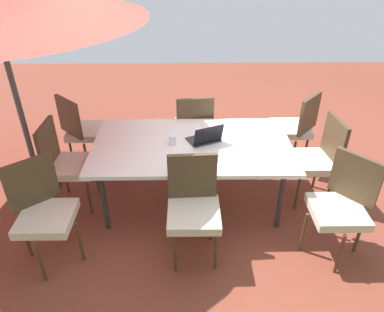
# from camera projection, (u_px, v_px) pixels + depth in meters

# --- Properties ---
(ground_plane) EXTENTS (10.00, 10.00, 0.02)m
(ground_plane) POSITION_uv_depth(u_px,v_px,m) (192.00, 201.00, 4.13)
(ground_plane) COLOR brown
(dining_table) EXTENTS (2.04, 1.16, 0.74)m
(dining_table) POSITION_uv_depth(u_px,v_px,m) (192.00, 148.00, 3.76)
(dining_table) COLOR white
(dining_table) RESTS_ON ground_plane
(chair_south) EXTENTS (0.48, 0.49, 0.98)m
(chair_south) POSITION_uv_depth(u_px,v_px,m) (193.00, 126.00, 4.48)
(chair_south) COLOR beige
(chair_south) RESTS_ON ground_plane
(chair_west) EXTENTS (0.48, 0.47, 0.98)m
(chair_west) POSITION_uv_depth(u_px,v_px,m) (318.00, 156.00, 3.89)
(chair_west) COLOR beige
(chair_west) RESTS_ON ground_plane
(chair_north) EXTENTS (0.46, 0.47, 0.98)m
(chair_north) POSITION_uv_depth(u_px,v_px,m) (193.00, 204.00, 3.21)
(chair_north) COLOR beige
(chair_north) RESTS_ON ground_plane
(chair_east) EXTENTS (0.47, 0.46, 0.98)m
(chair_east) POSITION_uv_depth(u_px,v_px,m) (66.00, 161.00, 3.81)
(chair_east) COLOR beige
(chair_east) RESTS_ON ground_plane
(chair_southwest) EXTENTS (0.59, 0.59, 0.98)m
(chair_southwest) POSITION_uv_depth(u_px,v_px,m) (296.00, 125.00, 4.50)
(chair_southwest) COLOR beige
(chair_southwest) RESTS_ON ground_plane
(chair_northeast) EXTENTS (0.58, 0.58, 0.98)m
(chair_northeast) POSITION_uv_depth(u_px,v_px,m) (42.00, 209.00, 3.16)
(chair_northeast) COLOR beige
(chair_northeast) RESTS_ON ground_plane
(chair_southeast) EXTENTS (0.59, 0.59, 0.98)m
(chair_southeast) POSITION_uv_depth(u_px,v_px,m) (83.00, 128.00, 4.44)
(chair_southeast) COLOR beige
(chair_southeast) RESTS_ON ground_plane
(chair_northwest) EXTENTS (0.59, 0.59, 0.98)m
(chair_northwest) POSITION_uv_depth(u_px,v_px,m) (342.00, 203.00, 3.23)
(chair_northwest) COLOR beige
(chair_northwest) RESTS_ON ground_plane
(laptop) EXTENTS (0.39, 0.36, 0.21)m
(laptop) POSITION_uv_depth(u_px,v_px,m) (205.00, 138.00, 3.74)
(laptop) COLOR #2D2D33
(laptop) RESTS_ON dining_table
(cup) EXTENTS (0.07, 0.07, 0.10)m
(cup) POSITION_uv_depth(u_px,v_px,m) (173.00, 140.00, 3.70)
(cup) COLOR white
(cup) RESTS_ON dining_table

